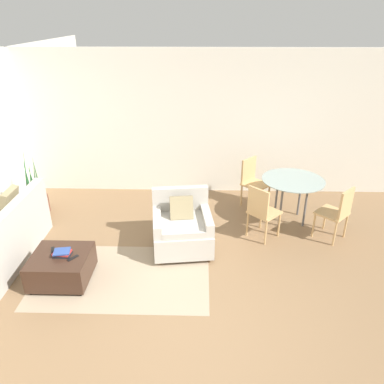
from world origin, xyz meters
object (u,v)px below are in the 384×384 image
Objects in this scene: armchair at (182,228)px; potted_plant at (36,201)px; dining_chair_near_left at (261,209)px; dining_chair_far_left at (252,179)px; dining_chair_near_right at (338,210)px; tv_remote_primary at (73,258)px; book_stack at (62,253)px; dining_table at (293,185)px; ottoman at (62,266)px; tv_remote_secondary at (53,250)px.

potted_plant reaches higher than armchair.
dining_chair_near_left is 1.19m from dining_chair_far_left.
dining_chair_near_left is at bearing -10.99° from potted_plant.
armchair is at bearing -172.41° from dining_chair_near_right.
dining_chair_near_left is (2.61, 1.18, 0.12)m from tv_remote_primary.
book_stack is 3.61m from dining_chair_far_left.
dining_table is at bearing 26.70° from armchair.
ottoman is at bearing -59.37° from potted_plant.
tv_remote_primary is 0.17× the size of dining_chair_near_left.
armchair is at bearing 31.93° from tv_remote_primary.
dining_chair_far_left is (1.23, 1.51, 0.17)m from armchair.
tv_remote_secondary is 0.17× the size of dining_chair_near_right.
dining_chair_far_left reaches higher than armchair.
tv_remote_primary is at bearing -17.35° from ottoman.
dining_chair_far_left reaches higher than dining_table.
dining_chair_far_left is (2.61, 2.37, 0.12)m from tv_remote_primary.
tv_remote_primary is 0.15× the size of dining_table.
tv_remote_secondary is 3.89m from dining_table.
ottoman is 0.84× the size of dining_chair_far_left.
potted_plant reaches higher than dining_chair_near_left.
dining_table is (3.20, 1.78, 0.28)m from tv_remote_primary.
armchair is at bearing -129.09° from dining_chair_far_left.
dining_chair_near_right is at bearing -45.00° from dining_table.
armchair reaches higher than ottoman.
potted_plant reaches higher than dining_table.
dining_chair_near_left is at bearing 21.80° from ottoman.
ottoman is 0.84× the size of dining_chair_near_left.
armchair is 1.28m from dining_chair_near_left.
tv_remote_secondary is 0.12× the size of potted_plant.
dining_chair_near_right is (3.99, 1.12, 0.30)m from ottoman.
dining_chair_near_left reaches higher than dining_table.
dining_chair_far_left is at bearing 50.91° from armchair.
ottoman is 2.19m from potted_plant.
tv_remote_secondary is at bearing -166.27° from dining_chair_near_right.
dining_table is at bearing 45.00° from dining_chair_near_left.
book_stack is 2.99m from dining_chair_near_left.
potted_plant is 1.40× the size of dining_chair_near_right.
armchair is at bearing 26.88° from ottoman.
potted_plant reaches higher than tv_remote_primary.
dining_table is at bearing 135.00° from dining_chair_near_right.
dining_chair_near_right and dining_chair_far_left have the same top height.
armchair is at bearing -153.30° from dining_table.
tv_remote_primary is at bearing -162.68° from dining_chair_near_right.
ottoman is 5.01× the size of tv_remote_primary.
potted_plant is (-2.70, 1.08, -0.13)m from armchair.
tv_remote_secondary is at bearing -158.17° from armchair.
tv_remote_primary is at bearing -28.30° from tv_remote_secondary.
dining_table is at bearing 26.78° from ottoman.
armchair is at bearing 27.44° from book_stack.
potted_plant is 3.96m from dining_chair_far_left.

